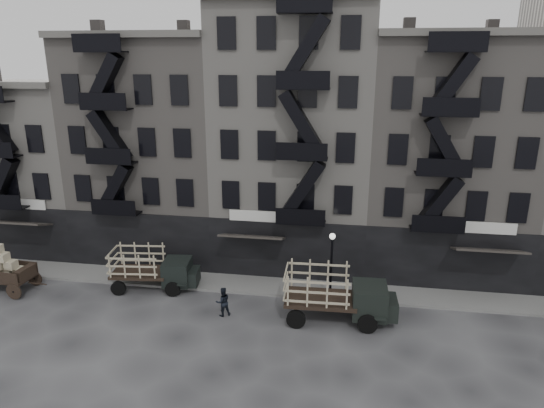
# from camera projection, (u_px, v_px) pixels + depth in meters

# --- Properties ---
(ground) EXTENTS (140.00, 140.00, 0.00)m
(ground) POSITION_uv_depth(u_px,v_px,m) (274.00, 319.00, 26.94)
(ground) COLOR #38383A
(ground) RESTS_ON ground
(sidewalk) EXTENTS (55.00, 2.50, 0.15)m
(sidewalk) POSITION_uv_depth(u_px,v_px,m) (283.00, 287.00, 30.45)
(sidewalk) COLOR slate
(sidewalk) RESTS_ON ground
(building_west) EXTENTS (10.00, 11.35, 13.20)m
(building_west) POSITION_uv_depth(u_px,v_px,m) (38.00, 163.00, 37.41)
(building_west) COLOR #B0ABA2
(building_west) RESTS_ON ground
(building_midwest) EXTENTS (10.00, 11.35, 16.20)m
(building_midwest) POSITION_uv_depth(u_px,v_px,m) (160.00, 148.00, 35.46)
(building_midwest) COLOR gray
(building_midwest) RESTS_ON ground
(building_center) EXTENTS (10.00, 11.35, 18.20)m
(building_center) POSITION_uv_depth(u_px,v_px,m) (295.00, 138.00, 33.65)
(building_center) COLOR #B0ABA2
(building_center) RESTS_ON ground
(building_mideast) EXTENTS (10.00, 11.35, 16.20)m
(building_mideast) POSITION_uv_depth(u_px,v_px,m) (444.00, 156.00, 32.45)
(building_mideast) COLOR gray
(building_mideast) RESTS_ON ground
(lamp_post) EXTENTS (0.36, 0.36, 4.28)m
(lamp_post) POSITION_uv_depth(u_px,v_px,m) (332.00, 258.00, 28.10)
(lamp_post) COLOR black
(lamp_post) RESTS_ON ground
(wagon) EXTENTS (3.72, 2.18, 3.04)m
(wagon) POSITION_uv_depth(u_px,v_px,m) (2.00, 264.00, 29.70)
(wagon) COLOR black
(wagon) RESTS_ON ground
(stake_truck_west) EXTENTS (5.50, 2.69, 2.67)m
(stake_truck_west) POSITION_uv_depth(u_px,v_px,m) (152.00, 266.00, 30.01)
(stake_truck_west) COLOR black
(stake_truck_west) RESTS_ON ground
(stake_truck_east) EXTENTS (6.11, 2.67, 3.03)m
(stake_truck_east) POSITION_uv_depth(u_px,v_px,m) (337.00, 291.00, 26.36)
(stake_truck_east) COLOR black
(stake_truck_east) RESTS_ON ground
(pedestrian_mid) EXTENTS (1.04, 0.97, 1.70)m
(pedestrian_mid) POSITION_uv_depth(u_px,v_px,m) (223.00, 302.00, 27.04)
(pedestrian_mid) COLOR black
(pedestrian_mid) RESTS_ON ground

